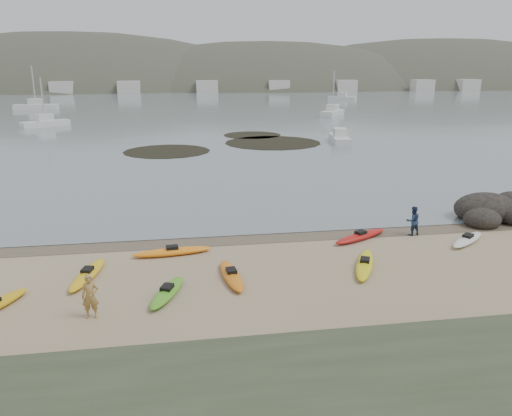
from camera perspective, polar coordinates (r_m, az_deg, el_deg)
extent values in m
plane|color=tan|center=(26.56, 0.00, -3.11)|extent=(600.00, 600.00, 0.00)
plane|color=brown|center=(26.28, 0.10, -3.32)|extent=(60.00, 60.00, 0.00)
plane|color=slate|center=(324.94, -8.63, 14.24)|extent=(1200.00, 1200.00, 0.00)
ellipsoid|color=#52A921|center=(20.01, -10.11, -9.46)|extent=(1.73, 3.08, 0.34)
ellipsoid|color=yellow|center=(22.46, -18.67, -7.19)|extent=(1.46, 3.63, 0.34)
ellipsoid|color=orange|center=(21.23, -2.83, -7.68)|extent=(1.02, 3.45, 0.34)
ellipsoid|color=#AF1511|center=(26.44, 11.85, -3.17)|extent=(3.56, 2.38, 0.34)
ellipsoid|color=yellow|center=(22.83, 12.31, -6.31)|extent=(2.24, 3.76, 0.34)
ellipsoid|color=orange|center=(24.11, -9.54, -4.94)|extent=(3.84, 1.14, 0.34)
ellipsoid|color=silver|center=(27.56, 23.03, -3.35)|extent=(2.96, 2.48, 0.34)
imported|color=#A88443|center=(18.83, -18.42, -9.57)|extent=(0.60, 0.40, 1.65)
imported|color=navy|center=(27.61, 17.49, -1.41)|extent=(0.82, 0.67, 1.58)
ellipsoid|color=black|center=(32.31, 24.67, -0.61)|extent=(3.71, 2.89, 1.86)
ellipsoid|color=black|center=(30.75, 24.40, -1.55)|extent=(2.06, 1.86, 1.24)
ellipsoid|color=black|center=(34.11, 27.11, -0.15)|extent=(2.27, 2.06, 1.65)
cylinder|color=black|center=(53.46, -10.14, 6.39)|extent=(9.02, 9.02, 0.04)
cylinder|color=black|center=(58.70, 1.93, 7.46)|extent=(11.16, 11.16, 0.04)
cylinder|color=black|center=(65.15, -0.43, 8.31)|extent=(7.43, 7.43, 0.04)
cube|color=silver|center=(80.92, -22.95, 8.89)|extent=(6.71, 5.59, 0.96)
cube|color=silver|center=(59.60, 9.54, 7.79)|extent=(2.84, 6.58, 0.89)
cube|color=silver|center=(92.56, 8.75, 10.72)|extent=(6.15, 7.52, 1.07)
cube|color=silver|center=(113.80, -23.84, 10.55)|extent=(8.60, 2.61, 1.20)
cube|color=silver|center=(136.99, 9.80, 12.30)|extent=(7.18, 5.61, 1.01)
ellipsoid|color=#384235|center=(225.18, -19.71, 8.22)|extent=(220.00, 120.00, 80.00)
ellipsoid|color=#384235|center=(219.61, 1.22, 9.67)|extent=(200.00, 110.00, 68.00)
ellipsoid|color=#384235|center=(258.00, 19.98, 9.26)|extent=(230.00, 130.00, 76.00)
cube|color=beige|center=(174.13, -22.24, 12.60)|extent=(7.00, 5.00, 4.00)
cube|color=beige|center=(170.51, -14.17, 13.23)|extent=(7.00, 5.00, 4.00)
cube|color=beige|center=(170.22, -5.87, 13.61)|extent=(7.00, 5.00, 4.00)
cube|color=beige|center=(173.29, 2.31, 13.72)|extent=(7.00, 5.00, 4.00)
cube|color=beige|center=(179.54, 10.06, 13.57)|extent=(7.00, 5.00, 4.00)
cube|color=beige|center=(188.66, 17.16, 13.23)|extent=(7.00, 5.00, 4.00)
cube|color=beige|center=(200.25, 23.50, 12.75)|extent=(7.00, 5.00, 4.00)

